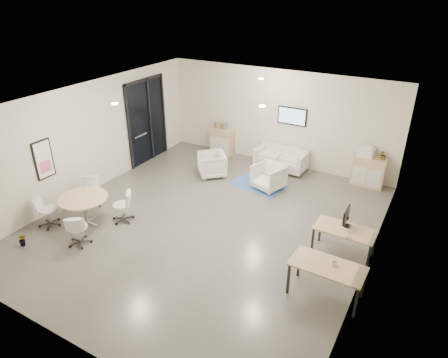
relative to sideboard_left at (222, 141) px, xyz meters
name	(u,v)px	position (x,y,z in m)	size (l,w,h in m)	color
room_shell	(206,167)	(2.01, -4.26, 1.13)	(9.60, 10.60, 4.80)	#4E4D47
glass_door	(147,119)	(-1.94, -1.75, 1.03)	(0.09, 1.90, 2.85)	black
artwork	(44,160)	(-1.96, -5.86, 1.08)	(0.05, 0.54, 1.04)	black
wall_tv	(292,116)	(2.51, 0.21, 1.28)	(0.98, 0.06, 0.58)	black
ceiling_spots	(216,95)	(1.81, -3.42, 2.71)	(3.14, 4.14, 0.03)	#FFEAC6
sideboard_left	(222,141)	(0.00, 0.00, 0.00)	(0.84, 0.43, 0.94)	tan
sideboard_right	(368,171)	(5.17, -0.01, 0.01)	(0.95, 0.46, 0.95)	tan
books	(221,126)	(-0.04, 0.00, 0.58)	(0.48, 0.14, 0.22)	red
printer	(366,151)	(5.01, -0.01, 0.63)	(0.47, 0.41, 0.31)	white
loveseat	(282,159)	(2.40, -0.18, -0.13)	(1.69, 0.89, 0.62)	silver
blue_rug	(259,185)	(2.26, -1.64, -0.46)	(1.59, 1.06, 0.01)	#2F4791
armchair_left	(212,163)	(0.65, -1.78, -0.04)	(0.83, 0.77, 0.85)	silver
armchair_right	(268,176)	(2.61, -1.71, -0.05)	(0.82, 0.77, 0.84)	silver
desk_rear	(345,232)	(5.44, -3.89, 0.16)	(1.36, 0.71, 0.70)	tan
desk_front	(327,268)	(5.49, -5.39, 0.20)	(1.45, 0.75, 0.75)	tan
monitor	(347,217)	(5.40, -3.74, 0.47)	(0.20, 0.50, 0.44)	black
round_table	(83,200)	(-0.72, -5.84, 0.20)	(1.24, 1.24, 0.75)	tan
meeting_chairs	(85,209)	(-0.72, -5.84, -0.06)	(2.30, 2.30, 0.82)	white
plant_cabinet	(384,156)	(5.51, 0.01, 0.59)	(0.25, 0.28, 0.22)	#3F7F3F
plant_floor	(23,243)	(-1.26, -7.33, -0.39)	(0.19, 0.34, 0.15)	#3F7F3F
cup	(334,263)	(5.59, -5.33, 0.33)	(0.11, 0.09, 0.11)	white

